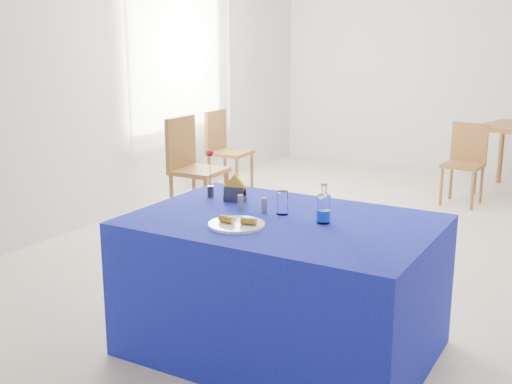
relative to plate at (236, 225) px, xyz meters
The scene contains 16 objects.
floor 2.22m from the plate, 90.31° to the left, with size 7.00×7.00×0.00m, color beige.
room_shell 2.30m from the plate, 90.31° to the left, with size 7.00×7.00×7.00m.
window_pane 3.88m from the plate, 130.76° to the left, with size 0.04×1.50×1.60m, color white.
curtain 3.84m from the plate, 129.95° to the left, with size 0.04×1.75×1.85m, color white.
plate is the anchor object (origin of this frame).
drinking_glass 0.34m from the plate, 71.90° to the left, with size 0.06×0.06×0.13m, color white.
salt_shaker 0.32m from the plate, 117.32° to the left, with size 0.03×0.03×0.09m, color slate.
pepper_shaker 0.30m from the plate, 89.72° to the left, with size 0.03×0.03×0.09m, color slate.
blue_table 0.48m from the plate, 58.31° to the left, with size 1.60×1.10×0.76m.
water_bottle 0.46m from the plate, 37.16° to the left, with size 0.07×0.07×0.21m.
napkin_holder 0.50m from the plate, 122.42° to the left, with size 0.15×0.08×0.17m.
rose_vase 0.64m from the plate, 135.97° to the left, with size 0.04×0.04×0.29m.
chair_bg_left 4.06m from the plate, 85.64° to the left, with size 0.40×0.40×0.83m.
chair_win_a 2.75m from the plate, 130.43° to the left, with size 0.45×0.45×0.98m.
chair_win_b 3.85m from the plate, 123.60° to the left, with size 0.42×0.42×0.91m.
banana_pieces 0.03m from the plate, 15.49° to the right, with size 0.21×0.07×0.04m.
Camera 1 is at (1.67, -4.78, 1.72)m, focal length 45.00 mm.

